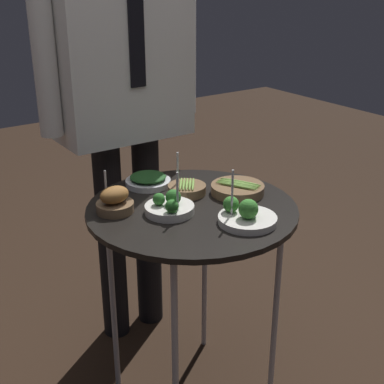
{
  "coord_description": "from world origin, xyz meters",
  "views": [
    {
      "loc": [
        -0.89,
        -1.27,
        1.47
      ],
      "look_at": [
        0.0,
        0.0,
        0.81
      ],
      "focal_mm": 50.0,
      "sensor_mm": 36.0,
      "label": 1
    }
  ],
  "objects_px": {
    "bowl_roast_near_rim": "(115,201)",
    "waiter_figure": "(122,72)",
    "serving_cart": "(192,223)",
    "bowl_broccoli_mid_left": "(170,207)",
    "bowl_broccoli_front_right": "(246,215)",
    "bowl_asparagus_mid_right": "(187,189)",
    "bowl_spinach_back_right": "(148,180)",
    "bowl_asparagus_front_center": "(238,189)"
  },
  "relations": [
    {
      "from": "bowl_asparagus_mid_right",
      "to": "bowl_asparagus_front_center",
      "type": "relative_size",
      "value": 0.78
    },
    {
      "from": "serving_cart",
      "to": "bowl_broccoli_front_right",
      "type": "height_order",
      "value": "bowl_broccoli_front_right"
    },
    {
      "from": "bowl_broccoli_front_right",
      "to": "bowl_spinach_back_right",
      "type": "height_order",
      "value": "bowl_broccoli_front_right"
    },
    {
      "from": "bowl_broccoli_front_right",
      "to": "bowl_roast_near_rim",
      "type": "height_order",
      "value": "bowl_broccoli_front_right"
    },
    {
      "from": "bowl_asparagus_mid_right",
      "to": "bowl_roast_near_rim",
      "type": "distance_m",
      "value": 0.27
    },
    {
      "from": "serving_cart",
      "to": "bowl_broccoli_mid_left",
      "type": "distance_m",
      "value": 0.12
    },
    {
      "from": "bowl_asparagus_mid_right",
      "to": "bowl_roast_near_rim",
      "type": "xyz_separation_m",
      "value": [
        -0.26,
        0.01,
        0.02
      ]
    },
    {
      "from": "bowl_roast_near_rim",
      "to": "bowl_spinach_back_right",
      "type": "relative_size",
      "value": 0.82
    },
    {
      "from": "bowl_asparagus_mid_right",
      "to": "serving_cart",
      "type": "bearing_deg",
      "value": -115.54
    },
    {
      "from": "serving_cart",
      "to": "bowl_broccoli_front_right",
      "type": "distance_m",
      "value": 0.22
    },
    {
      "from": "bowl_asparagus_mid_right",
      "to": "bowl_spinach_back_right",
      "type": "relative_size",
      "value": 0.89
    },
    {
      "from": "bowl_broccoli_mid_left",
      "to": "bowl_broccoli_front_right",
      "type": "xyz_separation_m",
      "value": [
        0.15,
        -0.18,
        0.0
      ]
    },
    {
      "from": "bowl_broccoli_front_right",
      "to": "bowl_spinach_back_right",
      "type": "bearing_deg",
      "value": 101.46
    },
    {
      "from": "bowl_asparagus_mid_right",
      "to": "bowl_broccoli_front_right",
      "type": "bearing_deg",
      "value": -86.41
    },
    {
      "from": "serving_cart",
      "to": "bowl_broccoli_mid_left",
      "type": "xyz_separation_m",
      "value": [
        -0.09,
        -0.01,
        0.08
      ]
    },
    {
      "from": "bowl_roast_near_rim",
      "to": "bowl_spinach_back_right",
      "type": "height_order",
      "value": "bowl_roast_near_rim"
    },
    {
      "from": "bowl_asparagus_mid_right",
      "to": "waiter_figure",
      "type": "height_order",
      "value": "waiter_figure"
    },
    {
      "from": "bowl_asparagus_front_center",
      "to": "bowl_roast_near_rim",
      "type": "height_order",
      "value": "bowl_roast_near_rim"
    },
    {
      "from": "bowl_asparagus_front_center",
      "to": "bowl_broccoli_front_right",
      "type": "bearing_deg",
      "value": -123.47
    },
    {
      "from": "bowl_roast_near_rim",
      "to": "bowl_spinach_back_right",
      "type": "xyz_separation_m",
      "value": [
        0.2,
        0.13,
        -0.02
      ]
    },
    {
      "from": "bowl_asparagus_mid_right",
      "to": "bowl_asparagus_front_center",
      "type": "bearing_deg",
      "value": -35.09
    },
    {
      "from": "bowl_broccoli_mid_left",
      "to": "bowl_asparagus_front_center",
      "type": "bearing_deg",
      "value": 0.66
    },
    {
      "from": "bowl_broccoli_mid_left",
      "to": "bowl_spinach_back_right",
      "type": "bearing_deg",
      "value": 75.02
    },
    {
      "from": "bowl_asparagus_front_center",
      "to": "bowl_roast_near_rim",
      "type": "distance_m",
      "value": 0.42
    },
    {
      "from": "serving_cart",
      "to": "waiter_figure",
      "type": "xyz_separation_m",
      "value": [
        0.03,
        0.49,
        0.41
      ]
    },
    {
      "from": "bowl_spinach_back_right",
      "to": "waiter_figure",
      "type": "bearing_deg",
      "value": 78.66
    },
    {
      "from": "serving_cart",
      "to": "bowl_roast_near_rim",
      "type": "distance_m",
      "value": 0.26
    },
    {
      "from": "waiter_figure",
      "to": "bowl_asparagus_mid_right",
      "type": "bearing_deg",
      "value": -87.55
    },
    {
      "from": "bowl_broccoli_mid_left",
      "to": "waiter_figure",
      "type": "height_order",
      "value": "waiter_figure"
    },
    {
      "from": "bowl_asparagus_mid_right",
      "to": "waiter_figure",
      "type": "bearing_deg",
      "value": 92.45
    },
    {
      "from": "bowl_asparagus_front_center",
      "to": "waiter_figure",
      "type": "height_order",
      "value": "waiter_figure"
    },
    {
      "from": "bowl_broccoli_mid_left",
      "to": "bowl_broccoli_front_right",
      "type": "height_order",
      "value": "bowl_broccoli_front_right"
    },
    {
      "from": "bowl_broccoli_front_right",
      "to": "bowl_broccoli_mid_left",
      "type": "bearing_deg",
      "value": 129.51
    },
    {
      "from": "bowl_asparagus_mid_right",
      "to": "bowl_broccoli_mid_left",
      "type": "xyz_separation_m",
      "value": [
        -0.13,
        -0.1,
        0.01
      ]
    },
    {
      "from": "bowl_asparagus_front_center",
      "to": "bowl_broccoli_front_right",
      "type": "height_order",
      "value": "bowl_broccoli_front_right"
    },
    {
      "from": "waiter_figure",
      "to": "bowl_broccoli_front_right",
      "type": "bearing_deg",
      "value": -87.07
    },
    {
      "from": "bowl_broccoli_mid_left",
      "to": "bowl_roast_near_rim",
      "type": "height_order",
      "value": "bowl_broccoli_mid_left"
    },
    {
      "from": "bowl_broccoli_mid_left",
      "to": "bowl_asparagus_front_center",
      "type": "xyz_separation_m",
      "value": [
        0.27,
        0.0,
        -0.01
      ]
    },
    {
      "from": "bowl_roast_near_rim",
      "to": "bowl_asparagus_front_center",
      "type": "bearing_deg",
      "value": -14.95
    },
    {
      "from": "bowl_roast_near_rim",
      "to": "waiter_figure",
      "type": "xyz_separation_m",
      "value": [
        0.25,
        0.39,
        0.32
      ]
    },
    {
      "from": "bowl_asparagus_mid_right",
      "to": "bowl_spinach_back_right",
      "type": "distance_m",
      "value": 0.16
    },
    {
      "from": "bowl_broccoli_mid_left",
      "to": "waiter_figure",
      "type": "relative_size",
      "value": 0.09
    }
  ]
}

